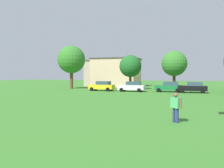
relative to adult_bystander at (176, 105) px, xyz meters
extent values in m
plane|color=#387528|center=(-7.22, 17.91, -1.04)|extent=(160.00, 160.00, 0.00)
cylinder|color=navy|center=(0.10, -0.08, -0.61)|extent=(0.16, 0.16, 0.86)
cylinder|color=navy|center=(-0.10, 0.08, -0.61)|extent=(0.16, 0.16, 0.86)
cube|color=#4CB266|center=(0.00, 0.00, 0.12)|extent=(0.65, 0.61, 0.61)
cylinder|color=brown|center=(0.28, -0.22, 0.14)|extent=(0.13, 0.13, 0.57)
cylinder|color=brown|center=(-0.28, 0.22, 0.14)|extent=(0.13, 0.13, 0.57)
sphere|color=brown|center=(0.00, 0.00, 0.58)|extent=(0.27, 0.27, 0.27)
cube|color=yellow|center=(-14.06, 24.21, -0.34)|extent=(4.30, 1.80, 0.76)
cube|color=#334756|center=(-13.72, 24.21, 0.34)|extent=(2.24, 1.58, 0.60)
cylinder|color=black|center=(-15.52, 23.31, -0.72)|extent=(0.64, 0.22, 0.64)
cylinder|color=black|center=(-15.52, 25.11, -0.72)|extent=(0.64, 0.22, 0.64)
cylinder|color=black|center=(-12.60, 23.31, -0.72)|extent=(0.64, 0.22, 0.64)
cylinder|color=black|center=(-12.60, 25.11, -0.72)|extent=(0.64, 0.22, 0.64)
cube|color=white|center=(-8.71, 24.04, -0.34)|extent=(4.30, 1.80, 0.76)
cube|color=#334756|center=(-8.37, 24.04, 0.34)|extent=(2.24, 1.58, 0.60)
cylinder|color=black|center=(-10.18, 23.14, -0.72)|extent=(0.64, 0.22, 0.64)
cylinder|color=black|center=(-10.18, 24.94, -0.72)|extent=(0.64, 0.22, 0.64)
cylinder|color=black|center=(-7.25, 23.14, -0.72)|extent=(0.64, 0.22, 0.64)
cylinder|color=black|center=(-7.25, 24.94, -0.72)|extent=(0.64, 0.22, 0.64)
cube|color=#196B38|center=(-2.86, 25.19, -0.34)|extent=(4.30, 1.80, 0.76)
cube|color=#334756|center=(-2.52, 25.19, 0.34)|extent=(2.24, 1.58, 0.60)
cylinder|color=black|center=(-4.33, 24.29, -0.72)|extent=(0.64, 0.22, 0.64)
cylinder|color=black|center=(-4.33, 26.09, -0.72)|extent=(0.64, 0.22, 0.64)
cylinder|color=black|center=(-1.40, 24.29, -0.72)|extent=(0.64, 0.22, 0.64)
cylinder|color=black|center=(-1.40, 26.09, -0.72)|extent=(0.64, 0.22, 0.64)
cube|color=black|center=(0.78, 24.58, -0.34)|extent=(4.30, 1.80, 0.76)
cube|color=#334756|center=(1.13, 24.58, 0.34)|extent=(2.24, 1.58, 0.60)
cylinder|color=black|center=(-0.68, 23.68, -0.72)|extent=(0.64, 0.22, 0.64)
cylinder|color=black|center=(-0.68, 25.48, -0.72)|extent=(0.64, 0.22, 0.64)
cylinder|color=black|center=(2.24, 23.68, -0.72)|extent=(0.64, 0.22, 0.64)
cylinder|color=black|center=(2.24, 25.48, -0.72)|extent=(0.64, 0.22, 0.64)
cylinder|color=brown|center=(-22.11, 28.41, 0.69)|extent=(0.64, 0.64, 3.47)
sphere|color=#337528|center=(-22.11, 28.41, 4.75)|extent=(5.48, 5.48, 5.48)
cylinder|color=brown|center=(-10.35, 29.59, 0.27)|extent=(0.48, 0.48, 2.62)
sphere|color=#1E5B23|center=(-10.35, 29.59, 3.34)|extent=(4.14, 4.14, 4.14)
cylinder|color=brown|center=(-2.37, 29.85, 0.39)|extent=(0.53, 0.53, 2.86)
sphere|color=#337528|center=(-2.37, 29.85, 3.74)|extent=(4.51, 4.51, 4.51)
cube|color=beige|center=(-16.69, 40.88, 2.19)|extent=(10.37, 8.19, 6.45)
cube|color=#4C4742|center=(-16.69, 40.88, 5.53)|extent=(10.79, 8.52, 0.24)
cube|color=tan|center=(-19.15, 40.88, 1.96)|extent=(9.39, 6.53, 6.01)
cube|color=#4C4742|center=(-19.15, 40.88, 5.09)|extent=(9.76, 6.79, 0.24)
camera|label=1|loc=(0.99, -14.53, 1.78)|focal=38.79mm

